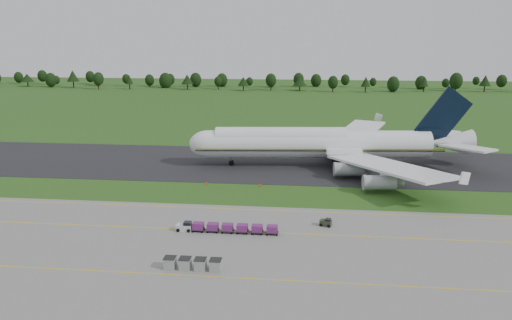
# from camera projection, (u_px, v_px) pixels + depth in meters

# --- Properties ---
(ground) EXTENTS (600.00, 600.00, 0.00)m
(ground) POSITION_uv_depth(u_px,v_px,m) (246.00, 195.00, 113.44)
(ground) COLOR #254C17
(ground) RESTS_ON ground
(apron) EXTENTS (300.00, 52.00, 0.06)m
(apron) POSITION_uv_depth(u_px,v_px,m) (219.00, 259.00, 80.65)
(apron) COLOR slate
(apron) RESTS_ON ground
(taxiway) EXTENTS (300.00, 40.00, 0.08)m
(taxiway) POSITION_uv_depth(u_px,v_px,m) (258.00, 164.00, 140.43)
(taxiway) COLOR black
(taxiway) RESTS_ON ground
(apron_markings) EXTENTS (300.00, 30.20, 0.01)m
(apron_markings) POSITION_uv_depth(u_px,v_px,m) (226.00, 242.00, 87.40)
(apron_markings) COLOR #E4B90D
(apron_markings) RESTS_ON apron
(tree_line) EXTENTS (528.50, 22.31, 11.90)m
(tree_line) POSITION_uv_depth(u_px,v_px,m) (286.00, 81.00, 325.02)
(tree_line) COLOR black
(tree_line) RESTS_ON ground
(aircraft) EXTENTS (78.68, 76.21, 22.05)m
(aircraft) POSITION_uv_depth(u_px,v_px,m) (324.00, 143.00, 137.08)
(aircraft) COLOR white
(aircraft) RESTS_ON ground
(baggage_train) EXTENTS (18.86, 1.71, 1.64)m
(baggage_train) POSITION_uv_depth(u_px,v_px,m) (226.00, 228.00, 91.42)
(baggage_train) COLOR silver
(baggage_train) RESTS_ON apron
(utility_cart) EXTENTS (2.42, 1.85, 1.18)m
(utility_cart) POSITION_uv_depth(u_px,v_px,m) (326.00, 223.00, 94.58)
(utility_cart) COLOR #2D3424
(utility_cart) RESTS_ON apron
(uld_row) EXTENTS (9.02, 1.82, 1.80)m
(uld_row) POSITION_uv_depth(u_px,v_px,m) (193.00, 264.00, 77.06)
(uld_row) COLOR gray
(uld_row) RESTS_ON apron
(edge_markers) EXTENTS (13.54, 0.30, 0.60)m
(edge_markers) POSITION_uv_depth(u_px,v_px,m) (233.00, 185.00, 119.77)
(edge_markers) COLOR #EE4C07
(edge_markers) RESTS_ON ground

